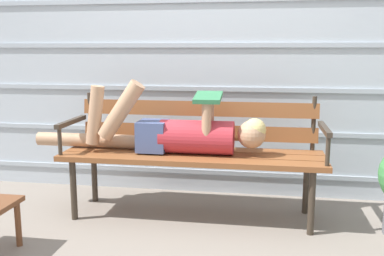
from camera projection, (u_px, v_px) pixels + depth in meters
The scene contains 4 objects.
ground_plane at pixel (188, 225), 2.98m from camera, with size 12.00×12.00×0.00m, color gray.
house_siding at pixel (204, 45), 3.50m from camera, with size 5.10×0.08×2.41m.
park_bench at pixel (194, 146), 3.13m from camera, with size 1.82×0.51×0.85m.
reclining_person at pixel (175, 132), 3.06m from camera, with size 1.68×0.25×0.52m.
Camera 1 is at (0.48, -2.77, 1.18)m, focal length 41.17 mm.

